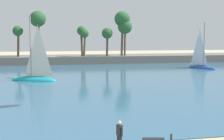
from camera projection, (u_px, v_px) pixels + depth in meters
name	position (u px, v px, depth m)	size (l,w,h in m)	color
sea	(73.00, 67.00, 64.88)	(220.00, 95.82, 0.06)	#33607F
palm_headland	(57.00, 51.00, 71.58)	(92.44, 6.00, 13.59)	slate
person_rigging_by_gear	(119.00, 135.00, 16.93)	(0.32, 0.51, 1.67)	#23232D
sailboat_near_shore	(202.00, 64.00, 61.58)	(4.41, 6.93, 9.67)	#234793
sailboat_toward_headland	(34.00, 74.00, 44.00)	(7.00, 4.63, 9.81)	teal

